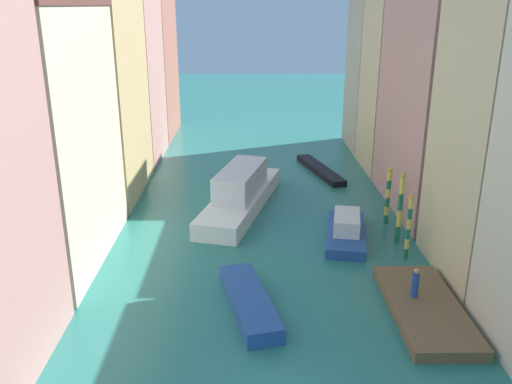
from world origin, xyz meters
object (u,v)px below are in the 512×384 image
person_on_dock (415,284)px  motorboat_0 (249,302)px  mooring_pole_0 (409,226)px  mooring_pole_1 (400,207)px  vaporetto_white (241,193)px  waterfront_dock (425,308)px  motorboat_1 (346,230)px  mooring_pole_2 (388,195)px  gondola_black (320,170)px

person_on_dock → motorboat_0: person_on_dock is taller
mooring_pole_0 → mooring_pole_1: mooring_pole_1 is taller
vaporetto_white → motorboat_0: bearing=-87.7°
waterfront_dock → motorboat_1: 8.92m
vaporetto_white → motorboat_1: vaporetto_white is taller
mooring_pole_2 → motorboat_0: size_ratio=0.59×
person_on_dock → mooring_pole_0: mooring_pole_0 is taller
vaporetto_white → gondola_black: bearing=51.5°
vaporetto_white → motorboat_0: size_ratio=1.97×
person_on_dock → motorboat_1: size_ratio=0.23×
person_on_dock → mooring_pole_1: mooring_pole_1 is taller
motorboat_0 → mooring_pole_2: bearing=49.0°
mooring_pole_1 → vaporetto_white: bearing=148.2°
vaporetto_white → motorboat_1: bearing=-39.6°
mooring_pole_0 → waterfront_dock: bearing=-97.0°
person_on_dock → gondola_black: person_on_dock is taller
mooring_pole_0 → mooring_pole_2: bearing=88.5°
waterfront_dock → motorboat_0: (-8.39, 0.50, 0.12)m
motorboat_1 → gondola_black: bearing=89.3°
person_on_dock → motorboat_1: 8.27m
mooring_pole_0 → motorboat_1: 4.33m
gondola_black → mooring_pole_1: bearing=-78.7°
mooring_pole_1 → vaporetto_white: size_ratio=0.34×
person_on_dock → mooring_pole_1: (1.20, 7.49, 1.07)m
gondola_black → mooring_pole_0: bearing=-80.5°
waterfront_dock → vaporetto_white: bearing=122.3°
person_on_dock → mooring_pole_2: bearing=83.3°
mooring_pole_2 → waterfront_dock: bearing=-94.4°
gondola_black → motorboat_0: motorboat_0 is taller
gondola_black → motorboat_1: motorboat_1 is taller
mooring_pole_2 → motorboat_1: (-3.13, -2.51, -1.43)m
person_on_dock → mooring_pole_0: (1.11, 5.24, 0.78)m
mooring_pole_2 → vaporetto_white: (-9.79, 3.00, -0.85)m
mooring_pole_0 → person_on_dock: bearing=-101.9°
mooring_pole_1 → motorboat_0: size_ratio=0.67×
waterfront_dock → mooring_pole_2: (0.86, 11.14, 1.76)m
motorboat_0 → motorboat_1: 10.17m
waterfront_dock → mooring_pole_2: bearing=85.6°
waterfront_dock → mooring_pole_0: 6.14m
waterfront_dock → gondola_black: bearing=95.3°
mooring_pole_0 → motorboat_0: 10.68m
mooring_pole_2 → motorboat_0: mooring_pole_2 is taller
mooring_pole_0 → motorboat_1: bearing=137.1°
waterfront_dock → mooring_pole_0: mooring_pole_0 is taller
person_on_dock → mooring_pole_0: size_ratio=0.38×
mooring_pole_1 → gondola_black: size_ratio=0.53×
mooring_pole_0 → gondola_black: 17.22m
waterfront_dock → vaporetto_white: vaporetto_white is taller
mooring_pole_2 → vaporetto_white: bearing=163.0°
vaporetto_white → gondola_black: (6.83, 8.60, -0.93)m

